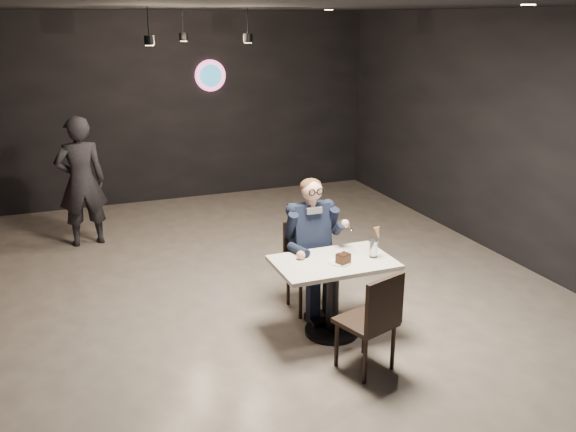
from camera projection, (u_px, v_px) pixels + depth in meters
name	position (u px, v px, depth m)	size (l,w,h in m)	color
floor	(251.00, 316.00, 6.20)	(9.00, 9.00, 0.00)	gray
wall_sign	(210.00, 76.00, 9.82)	(0.50, 0.06, 0.50)	pink
pendant_lights	(193.00, 19.00, 7.08)	(1.40, 1.20, 0.36)	black
main_table	(333.00, 297.00, 5.76)	(1.10, 0.70, 0.75)	silver
chair_far	(310.00, 268.00, 6.22)	(0.42, 0.46, 0.92)	black
chair_near	(366.00, 320.00, 5.15)	(0.42, 0.46, 0.92)	black
seated_man	(310.00, 244.00, 6.14)	(0.60, 0.80, 1.44)	black
dessert_plate	(340.00, 262.00, 5.59)	(0.22, 0.22, 0.01)	white
cake_slice	(343.00, 259.00, 5.55)	(0.11, 0.09, 0.08)	black
mint_leaf	(348.00, 254.00, 5.54)	(0.06, 0.04, 0.01)	#297D2F
sundae_glass	(373.00, 249.00, 5.70)	(0.07, 0.07, 0.17)	silver
wafer_cone	(378.00, 233.00, 5.65)	(0.06, 0.06, 0.12)	tan
passerby	(81.00, 182.00, 7.92)	(0.63, 0.41, 1.72)	black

